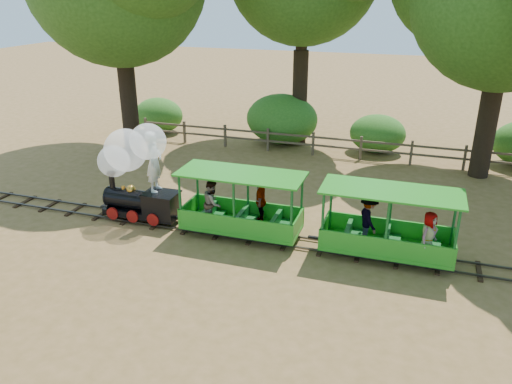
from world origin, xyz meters
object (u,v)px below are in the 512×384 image
(carriage_rear, at_px, (388,230))
(fence, at_px, (337,144))
(carriage_front, at_px, (238,209))
(locomotive, at_px, (134,165))

(carriage_rear, height_order, fence, carriage_rear)
(carriage_front, bearing_deg, carriage_rear, -0.24)
(carriage_rear, distance_m, fence, 8.46)
(carriage_front, height_order, fence, carriage_front)
(carriage_front, relative_size, carriage_rear, 1.00)
(carriage_front, distance_m, carriage_rear, 4.11)
(carriage_front, relative_size, fence, 0.19)
(locomotive, relative_size, carriage_rear, 0.89)
(carriage_front, bearing_deg, locomotive, 178.59)
(carriage_front, height_order, carriage_rear, same)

